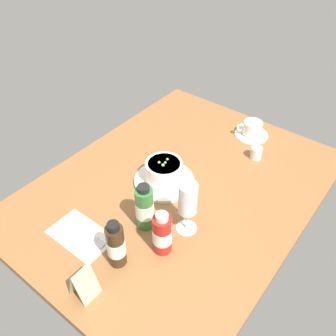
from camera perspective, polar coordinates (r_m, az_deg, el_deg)
The scene contains 10 objects.
ground_plane at distance 127.27cm, azimuth 1.58°, elevation -3.36°, with size 110.00×84.00×3.00cm, color brown.
porridge_bowl at distance 125.06cm, azimuth -0.62°, elevation -0.85°, with size 21.09×21.09×9.28cm.
cutlery_setting at distance 114.27cm, azimuth -13.40°, elevation -10.30°, with size 12.01×19.55×0.90cm.
coffee_cup at distance 151.90cm, azimuth 13.05°, elevation 5.92°, with size 13.51×13.51×6.25cm.
creamer_jug at distance 140.31cm, azimuth 13.73°, elevation 2.34°, with size 4.25×5.17×5.32cm.
wine_glass at distance 104.51cm, azimuth 3.12°, elevation -5.17°, with size 6.45×6.45×18.25cm.
sauce_bottle_brown at distance 101.27cm, azimuth -8.18°, elevation -11.93°, with size 5.11×5.11×16.10cm.
sauce_bottle_red at distance 103.42cm, azimuth -0.92°, elevation -10.31°, with size 5.61×5.61×14.71cm.
sauce_bottle_green at distance 109.03cm, azimuth -3.70°, elevation -6.25°, with size 5.64×5.64×16.33cm.
menu_card at distance 99.10cm, azimuth -13.20°, elevation -17.05°, with size 5.97×6.13×10.03cm.
Camera 1 is at (73.87, 53.39, 87.33)cm, focal length 38.79 mm.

